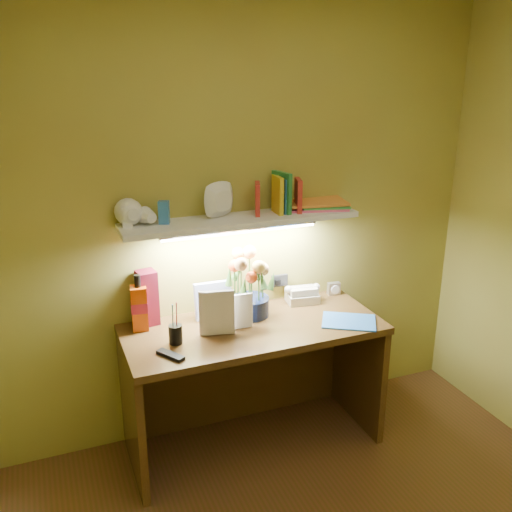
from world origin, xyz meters
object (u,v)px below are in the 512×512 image
Objects in this scene: flower_bouquet at (250,284)px; desk_clock at (334,288)px; desk at (254,386)px; telephone at (302,293)px; whisky_bottle at (139,302)px.

desk_clock is (0.58, 0.09, -0.15)m from flower_bouquet.
desk is 0.61m from telephone.
flower_bouquet is 2.03× the size of telephone.
desk_clock is at bearing 2.08° from whisky_bottle.
desk_clock is (0.23, 0.03, -0.02)m from telephone.
telephone reaches higher than desk_clock.
whisky_bottle reaches higher than telephone.
whisky_bottle reaches higher than desk_clock.
flower_bouquet is 0.61m from whisky_bottle.
telephone is 2.39× the size of desk_clock.
flower_bouquet is 1.19× the size of whisky_bottle.
telephone is at bearing -165.67° from desk_clock.
whisky_bottle is at bearing 175.44° from flower_bouquet.
flower_bouquet is (0.04, 0.14, 0.56)m from desk.
whisky_bottle reaches higher than desk.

